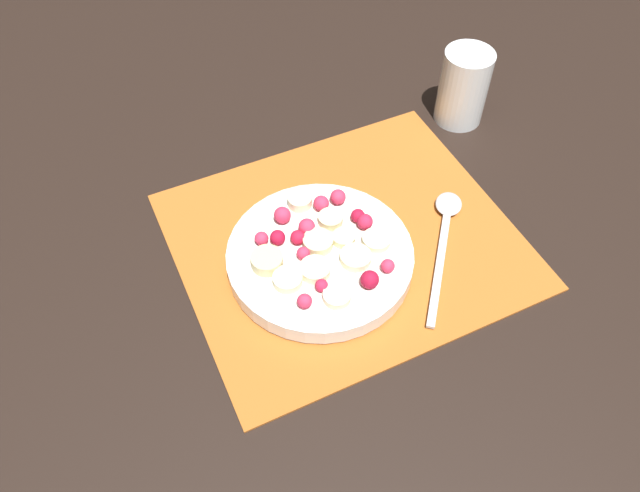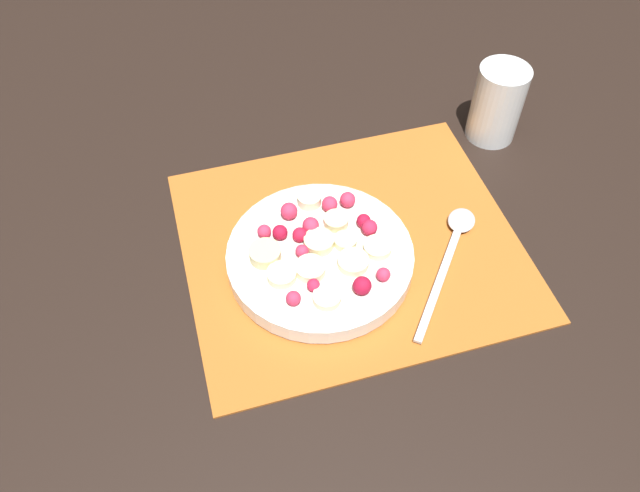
{
  "view_description": "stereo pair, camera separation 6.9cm",
  "coord_description": "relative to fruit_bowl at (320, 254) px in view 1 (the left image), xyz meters",
  "views": [
    {
      "loc": [
        0.23,
        0.41,
        0.58
      ],
      "look_at": [
        0.04,
        0.02,
        0.04
      ],
      "focal_mm": 35.0,
      "sensor_mm": 36.0,
      "label": 1
    },
    {
      "loc": [
        0.16,
        0.43,
        0.58
      ],
      "look_at": [
        0.04,
        0.02,
        0.04
      ],
      "focal_mm": 35.0,
      "sensor_mm": 36.0,
      "label": 2
    }
  ],
  "objects": [
    {
      "name": "ground_plane",
      "position": [
        -0.04,
        -0.02,
        -0.02
      ],
      "size": [
        3.0,
        3.0,
        0.0
      ],
      "primitive_type": "plane",
      "color": "black"
    },
    {
      "name": "placemat",
      "position": [
        -0.04,
        -0.02,
        -0.02
      ],
      "size": [
        0.39,
        0.34,
        0.01
      ],
      "color": "#B26023",
      "rests_on": "ground_plane"
    },
    {
      "name": "fruit_bowl",
      "position": [
        0.0,
        0.0,
        0.0
      ],
      "size": [
        0.21,
        0.21,
        0.04
      ],
      "color": "white",
      "rests_on": "placemat"
    },
    {
      "name": "spoon",
      "position": [
        -0.16,
        0.02,
        -0.01
      ],
      "size": [
        0.14,
        0.17,
        0.01
      ],
      "rotation": [
        0.0,
        0.0,
        4.04
      ],
      "color": "silver",
      "rests_on": "placemat"
    },
    {
      "name": "drinking_glass",
      "position": [
        -0.29,
        -0.15,
        0.03
      ],
      "size": [
        0.07,
        0.07,
        0.1
      ],
      "color": "white",
      "rests_on": "ground_plane"
    }
  ]
}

